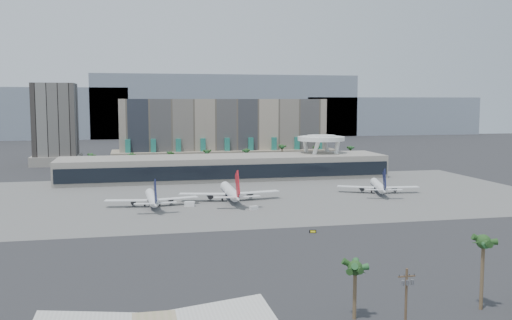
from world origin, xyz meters
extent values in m
plane|color=#232326|center=(0.00, 0.00, 0.00)|extent=(900.00, 900.00, 0.00)
cube|color=#5B5B59|center=(0.00, 55.00, 0.03)|extent=(260.00, 130.00, 0.06)
cube|color=gray|center=(-180.00, 470.00, 27.50)|extent=(260.00, 60.00, 55.00)
cube|color=gray|center=(60.00, 470.00, 35.00)|extent=(300.00, 60.00, 70.00)
cube|color=gray|center=(260.00, 470.00, 22.50)|extent=(220.00, 60.00, 45.00)
cube|color=tan|center=(10.00, 175.00, 21.00)|extent=(130.00, 22.00, 42.00)
cube|color=tan|center=(10.00, 173.00, 5.00)|extent=(140.00, 30.00, 10.00)
cube|color=#237867|center=(-50.00, 163.00, 9.00)|extent=(3.00, 2.00, 18.00)
cube|color=#237867|center=(-35.00, 163.00, 9.00)|extent=(3.00, 2.00, 18.00)
cube|color=#237867|center=(-20.00, 163.00, 9.00)|extent=(3.00, 2.00, 18.00)
cube|color=#237867|center=(-5.00, 163.00, 9.00)|extent=(3.00, 2.00, 18.00)
cube|color=#237867|center=(10.00, 163.00, 9.00)|extent=(3.00, 2.00, 18.00)
cube|color=#237867|center=(25.00, 163.00, 9.00)|extent=(3.00, 2.00, 18.00)
cube|color=#237867|center=(40.00, 163.00, 9.00)|extent=(3.00, 2.00, 18.00)
cube|color=#237867|center=(55.00, 163.00, 9.00)|extent=(3.00, 2.00, 18.00)
cube|color=#237867|center=(70.00, 163.00, 9.00)|extent=(3.00, 2.00, 18.00)
cube|color=black|center=(-95.00, 200.00, 26.00)|extent=(26.00, 26.00, 52.00)
cube|color=gray|center=(-95.00, 200.00, 3.00)|extent=(30.00, 30.00, 6.00)
cube|color=gray|center=(0.00, 110.00, 6.00)|extent=(170.00, 32.00, 12.00)
cube|color=black|center=(0.00, 93.80, 5.50)|extent=(168.00, 0.60, 7.00)
cube|color=black|center=(0.00, 110.00, 13.25)|extent=(170.00, 12.00, 2.50)
cylinder|color=white|center=(61.36, 122.36, 11.00)|extent=(6.98, 6.99, 21.89)
cylinder|color=white|center=(48.64, 122.36, 11.00)|extent=(6.98, 6.99, 21.89)
cylinder|color=white|center=(48.64, 109.64, 11.00)|extent=(6.98, 6.99, 21.89)
cylinder|color=white|center=(61.36, 109.64, 11.00)|extent=(6.98, 6.99, 21.89)
cylinder|color=white|center=(55.00, 116.00, 20.00)|extent=(26.00, 26.00, 2.20)
cylinder|color=white|center=(55.00, 116.00, 21.30)|extent=(16.00, 16.00, 1.20)
cylinder|color=brown|center=(-70.00, 145.00, 6.00)|extent=(0.70, 0.70, 12.00)
sphere|color=#23491D|center=(-70.00, 145.00, 11.70)|extent=(2.80, 2.80, 2.80)
cylinder|color=brown|center=(-48.00, 145.00, 6.00)|extent=(0.70, 0.70, 12.00)
sphere|color=#23491D|center=(-48.00, 145.00, 11.70)|extent=(2.80, 2.80, 2.80)
cylinder|color=brown|center=(-26.00, 145.00, 6.00)|extent=(0.70, 0.70, 12.00)
sphere|color=#23491D|center=(-26.00, 145.00, 11.70)|extent=(2.80, 2.80, 2.80)
cylinder|color=brown|center=(-5.00, 145.00, 6.00)|extent=(0.70, 0.70, 12.00)
sphere|color=#23491D|center=(-5.00, 145.00, 11.70)|extent=(2.80, 2.80, 2.80)
cylinder|color=brown|center=(18.00, 145.00, 6.00)|extent=(0.70, 0.70, 12.00)
sphere|color=#23491D|center=(18.00, 145.00, 11.70)|extent=(2.80, 2.80, 2.80)
cylinder|color=brown|center=(40.00, 145.00, 6.00)|extent=(0.70, 0.70, 12.00)
sphere|color=#23491D|center=(40.00, 145.00, 11.70)|extent=(2.80, 2.80, 2.80)
cylinder|color=brown|center=(62.00, 145.00, 6.00)|extent=(0.70, 0.70, 12.00)
sphere|color=#23491D|center=(62.00, 145.00, 11.70)|extent=(2.80, 2.80, 2.80)
cylinder|color=brown|center=(85.00, 145.00, 6.00)|extent=(0.70, 0.70, 12.00)
sphere|color=#23491D|center=(85.00, 145.00, 11.70)|extent=(2.80, 2.80, 2.80)
cylinder|color=#4C3826|center=(-2.00, -96.00, 6.00)|extent=(0.44, 0.44, 12.00)
cube|color=#4C3826|center=(-2.00, -96.00, 10.60)|extent=(3.20, 0.22, 0.22)
cylinder|color=slate|center=(-2.90, -96.35, 9.60)|extent=(0.56, 0.56, 0.90)
cylinder|color=slate|center=(-2.00, -96.35, 9.60)|extent=(0.56, 0.56, 0.90)
cylinder|color=slate|center=(-1.10, -96.35, 9.60)|extent=(0.56, 0.56, 0.90)
cylinder|color=black|center=(-3.40, -96.00, 10.85)|extent=(0.12, 0.12, 0.30)
cylinder|color=black|center=(-0.60, -96.00, 10.85)|extent=(0.12, 0.12, 0.30)
cylinder|color=white|center=(-40.55, 39.12, 3.24)|extent=(4.53, 24.68, 3.60)
cylinder|color=#101435|center=(-40.55, 39.12, 3.11)|extent=(4.44, 24.19, 3.53)
cone|color=white|center=(-41.08, 53.19, 3.24)|extent=(3.75, 4.19, 3.60)
cone|color=white|center=(-39.95, 23.25, 3.51)|extent=(3.91, 8.23, 3.60)
cube|color=white|center=(-50.41, 37.84, 2.70)|extent=(16.58, 6.32, 0.32)
cube|color=white|center=(-30.62, 38.59, 2.70)|extent=(16.60, 7.46, 0.32)
cylinder|color=black|center=(-47.73, 38.40, 1.80)|extent=(2.12, 3.67, 1.98)
cylinder|color=black|center=(-33.33, 38.94, 1.80)|extent=(2.12, 3.67, 1.98)
cube|color=#101435|center=(-39.90, 21.90, 8.19)|extent=(0.76, 8.19, 9.48)
cube|color=white|center=(-43.96, 22.19, 3.96)|extent=(7.37, 2.70, 0.23)
cube|color=white|center=(-35.87, 22.50, 3.96)|extent=(7.44, 3.22, 0.23)
cylinder|color=black|center=(-40.91, 48.69, 0.72)|extent=(0.45, 0.45, 1.44)
cylinder|color=black|center=(-43.39, 38.11, 0.72)|extent=(0.63, 0.63, 1.44)
cylinder|color=black|center=(-37.64, 38.33, 0.72)|extent=(0.63, 0.63, 1.44)
cylinder|color=white|center=(-8.69, 45.13, 3.74)|extent=(4.80, 28.43, 4.16)
cylinder|color=#101435|center=(-8.69, 45.13, 3.58)|extent=(4.70, 27.86, 4.07)
cone|color=white|center=(-8.32, 61.37, 3.74)|extent=(4.26, 4.77, 4.16)
cone|color=white|center=(-9.10, 26.81, 4.05)|extent=(4.37, 9.44, 4.16)
cube|color=white|center=(-20.14, 44.35, 3.12)|extent=(19.15, 8.35, 0.36)
cube|color=white|center=(2.71, 43.83, 3.12)|extent=(19.15, 7.56, 0.36)
cylinder|color=black|center=(-17.01, 44.80, 2.08)|extent=(2.38, 4.21, 2.29)
cylinder|color=black|center=(-0.39, 44.42, 2.08)|extent=(2.38, 4.21, 2.29)
cube|color=#AA131D|center=(-9.14, 25.25, 9.45)|extent=(0.73, 9.44, 10.94)
cube|color=white|center=(-13.80, 25.87, 4.57)|extent=(8.57, 3.60, 0.26)
cube|color=white|center=(-4.45, 25.66, 4.57)|extent=(8.52, 3.24, 0.26)
cylinder|color=black|center=(-8.44, 56.18, 0.83)|extent=(0.52, 0.52, 1.66)
cylinder|color=black|center=(-12.03, 44.16, 0.83)|extent=(0.73, 0.73, 1.66)
cylinder|color=black|center=(-5.39, 44.01, 0.83)|extent=(0.73, 0.73, 1.66)
cylinder|color=white|center=(59.13, 49.84, 3.24)|extent=(10.21, 24.60, 3.60)
cylinder|color=#101435|center=(59.13, 49.84, 3.11)|extent=(10.00, 24.11, 3.53)
cone|color=white|center=(62.99, 63.38, 3.24)|extent=(4.57, 4.88, 3.60)
cone|color=white|center=(54.76, 34.58, 3.51)|extent=(5.69, 8.78, 3.60)
cube|color=white|center=(49.36, 51.70, 2.70)|extent=(16.00, 10.77, 0.32)
cube|color=white|center=(68.40, 46.26, 2.70)|extent=(16.41, 4.71, 0.32)
cylinder|color=black|center=(52.08, 51.39, 1.80)|extent=(2.89, 4.01, 1.98)
cylinder|color=black|center=(65.93, 47.43, 1.80)|extent=(2.89, 4.01, 1.98)
cube|color=#101435|center=(54.39, 33.28, 8.19)|extent=(2.68, 7.98, 9.48)
cube|color=white|center=(50.62, 34.82, 3.96)|extent=(7.38, 4.73, 0.23)
cube|color=white|center=(58.41, 32.60, 3.96)|extent=(7.41, 2.96, 0.23)
cylinder|color=black|center=(61.76, 59.05, 0.72)|extent=(0.45, 0.45, 1.44)
cylinder|color=black|center=(56.11, 49.77, 0.72)|extent=(0.63, 0.63, 1.44)
cylinder|color=black|center=(61.65, 48.19, 0.72)|extent=(0.63, 0.63, 1.44)
cube|color=white|center=(-26.35, 34.62, 0.95)|extent=(4.18, 2.67, 1.89)
cube|color=silver|center=(-3.64, 21.88, 0.78)|extent=(3.38, 2.45, 1.56)
cube|color=black|center=(6.43, -18.41, 0.49)|extent=(2.18, 0.77, 0.99)
cube|color=yellow|center=(6.43, -18.59, 0.49)|extent=(1.55, 0.40, 0.59)
cylinder|color=black|center=(5.64, -18.41, 0.30)|extent=(0.12, 0.12, 0.59)
cylinder|color=black|center=(7.22, -18.41, 0.30)|extent=(0.12, 0.12, 0.59)
cylinder|color=brown|center=(-7.79, -87.02, 5.08)|extent=(0.70, 0.70, 10.16)
sphere|color=#23491D|center=(-7.79, -87.02, 9.86)|extent=(2.80, 2.80, 2.80)
cylinder|color=brown|center=(18.41, -87.66, 6.95)|extent=(0.70, 0.70, 13.90)
sphere|color=#23491D|center=(18.41, -87.66, 13.60)|extent=(2.80, 2.80, 2.80)
camera|label=1|loc=(-48.04, -183.94, 40.77)|focal=40.00mm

